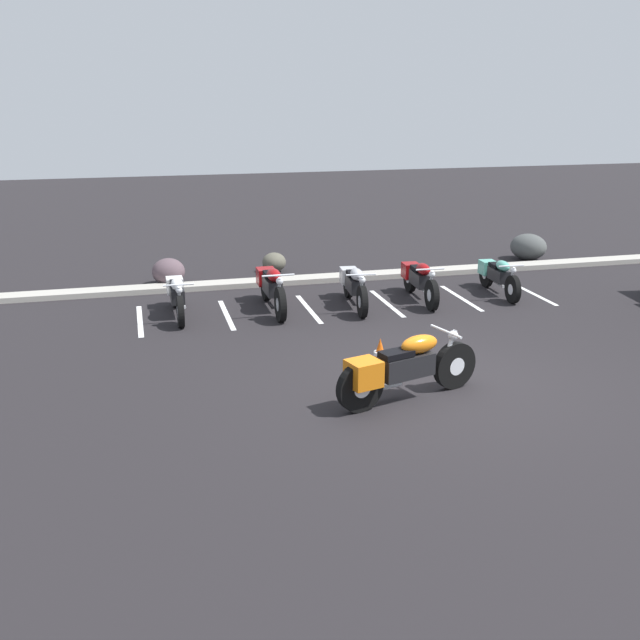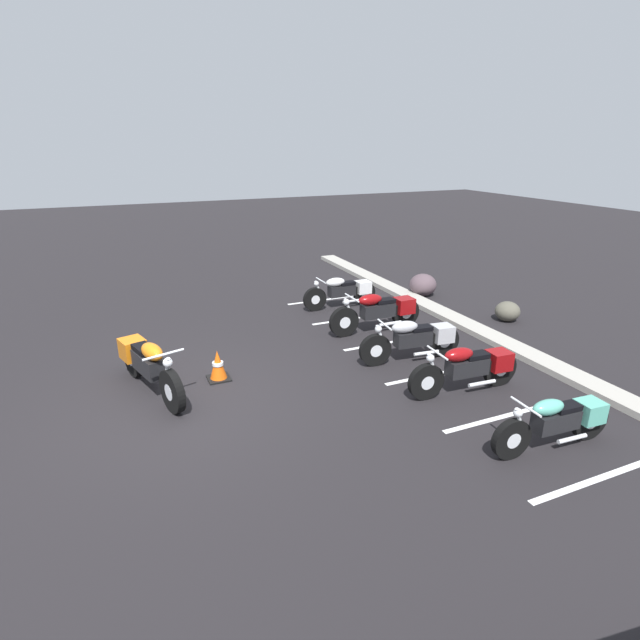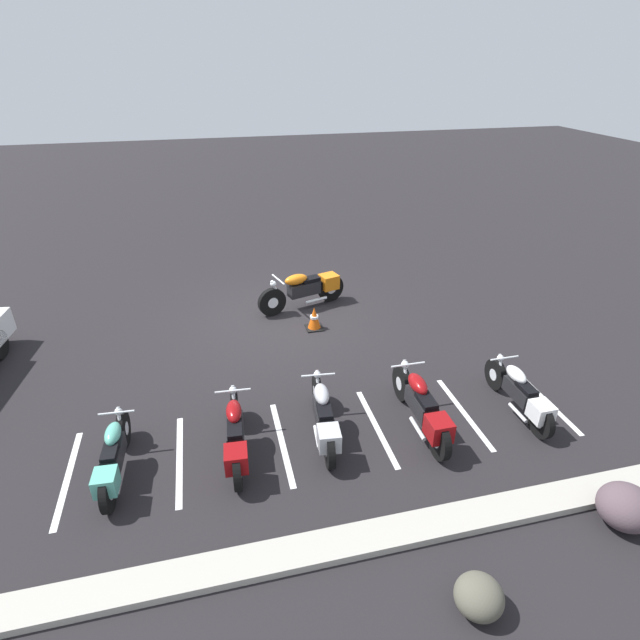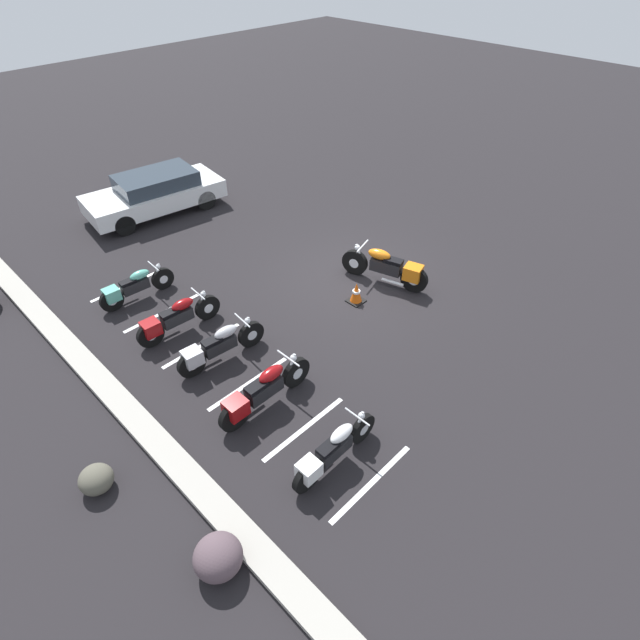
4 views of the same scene
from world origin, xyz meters
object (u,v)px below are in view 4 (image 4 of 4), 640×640
Objects in this scene: landscape_rock_1 at (218,557)px; traffic_cone at (356,293)px; landscape_rock_0 at (96,479)px; parked_bike_3 at (175,318)px; parked_bike_2 at (217,346)px; motorcycle_orange_featured at (389,267)px; parked_bike_0 at (332,451)px; parked_bike_1 at (262,391)px; car_white at (155,192)px; parked_bike_4 at (133,287)px.

traffic_cone is (2.94, -6.46, -0.05)m from landscape_rock_1.
parked_bike_3 is at bearing -51.93° from landscape_rock_0.
landscape_rock_0 is (-2.53, 3.23, -0.21)m from parked_bike_3.
parked_bike_2 is 3.81× the size of traffic_cone.
motorcycle_orange_featured reaches higher than parked_bike_0.
parked_bike_0 is 4.06m from landscape_rock_0.
traffic_cone is (-0.70, -3.77, -0.19)m from parked_bike_2.
motorcycle_orange_featured is at bearing 10.34° from parked_bike_1.
parked_bike_2 is (1.70, -0.18, -0.03)m from parked_bike_1.
car_white reaches higher than motorcycle_orange_featured.
motorcycle_orange_featured reaches higher than traffic_cone.
car_white reaches higher than parked_bike_4.
landscape_rock_0 is at bearing 92.80° from traffic_cone.
parked_bike_3 is 1.07× the size of parked_bike_4.
parked_bike_0 is 0.45× the size of car_white.
motorcycle_orange_featured is 0.52× the size of car_white.
landscape_rock_1 is at bearing 94.44° from motorcycle_orange_featured.
parked_bike_2 is 1.49m from parked_bike_3.
motorcycle_orange_featured is 4.03× the size of landscape_rock_0.
parked_bike_1 is at bearing 84.15° from motorcycle_orange_featured.
parked_bike_2 is 3.65× the size of landscape_rock_0.
landscape_rock_1 is at bearing -120.73° from parked_bike_2.
car_white is at bearing 6.51° from traffic_cone.
parked_bike_3 is 4.11m from landscape_rock_0.
motorcycle_orange_featured is at bearing -20.34° from parked_bike_3.
motorcycle_orange_featured is 4.20× the size of traffic_cone.
landscape_rock_0 is 0.78× the size of landscape_rock_1.
parked_bike_3 is at bearing 100.05° from parked_bike_2.
parked_bike_3 is at bearing 88.73° from parked_bike_0.
parked_bike_2 is at bearing 83.85° from parked_bike_1.
motorcycle_orange_featured is 1.10× the size of parked_bike_3.
car_white is at bearing 73.85° from parked_bike_0.
parked_bike_0 is 3.62m from parked_bike_2.
parked_bike_0 is 0.90× the size of parked_bike_1.
car_white is (10.79, -3.07, 0.25)m from parked_bike_0.
parked_bike_2 is at bearing 75.78° from car_white.
parked_bike_1 reaches higher than traffic_cone.
motorcycle_orange_featured is 1.10× the size of parked_bike_2.
parked_bike_1 reaches higher than landscape_rock_0.
motorcycle_orange_featured is at bearing -93.20° from traffic_cone.
motorcycle_orange_featured is 1.15× the size of parked_bike_0.
parked_bike_4 is at bearing 98.18° from parked_bike_2.
landscape_rock_0 is (-4.38, 3.20, -0.18)m from parked_bike_4.
landscape_rock_1 is (-6.98, 2.55, -0.11)m from parked_bike_4.
parked_bike_0 is 4.92m from traffic_cone.
parked_bike_2 is at bearing -36.45° from landscape_rock_1.
car_white is 5.99× the size of landscape_rock_1.
parked_bike_4 is 4.89m from car_white.
parked_bike_0 is at bearing -89.33° from landscape_rock_1.
car_white is (5.69, -2.98, 0.23)m from parked_bike_3.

